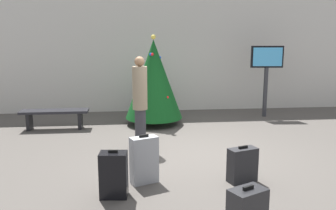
# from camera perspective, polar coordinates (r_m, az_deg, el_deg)

# --- Properties ---
(ground_plane) EXTENTS (16.00, 16.00, 0.00)m
(ground_plane) POSITION_cam_1_polar(r_m,az_deg,el_deg) (7.11, 4.37, -7.74)
(ground_plane) COLOR #514C47
(back_wall) EXTENTS (16.00, 0.20, 3.42)m
(back_wall) POSITION_cam_1_polar(r_m,az_deg,el_deg) (11.00, 0.50, 8.02)
(back_wall) COLOR beige
(back_wall) RESTS_ON ground_plane
(holiday_tree) EXTENTS (1.48, 1.48, 2.32)m
(holiday_tree) POSITION_cam_1_polar(r_m,az_deg,el_deg) (9.17, -2.31, 4.15)
(holiday_tree) COLOR #4C3319
(holiday_tree) RESTS_ON ground_plane
(flight_info_kiosk) EXTENTS (0.91, 0.16, 2.01)m
(flight_info_kiosk) POSITION_cam_1_polar(r_m,az_deg,el_deg) (10.47, 15.51, 5.85)
(flight_info_kiosk) COLOR #333338
(flight_info_kiosk) RESTS_ON ground_plane
(waiting_bench) EXTENTS (1.65, 0.44, 0.48)m
(waiting_bench) POSITION_cam_1_polar(r_m,az_deg,el_deg) (9.25, -17.68, -1.48)
(waiting_bench) COLOR black
(waiting_bench) RESTS_ON ground_plane
(traveller_0) EXTENTS (0.41, 0.41, 1.88)m
(traveller_0) POSITION_cam_1_polar(r_m,az_deg,el_deg) (7.23, -4.51, 0.84)
(traveller_0) COLOR #333338
(traveller_0) RESTS_ON ground_plane
(suitcase_0) EXTENTS (0.51, 0.35, 0.59)m
(suitcase_0) POSITION_cam_1_polar(r_m,az_deg,el_deg) (5.83, 11.83, -9.37)
(suitcase_0) COLOR #232326
(suitcase_0) RESTS_ON ground_plane
(suitcase_1) EXTENTS (0.47, 0.34, 0.78)m
(suitcase_1) POSITION_cam_1_polar(r_m,az_deg,el_deg) (5.64, -3.84, -8.78)
(suitcase_1) COLOR #9EA0A5
(suitcase_1) RESTS_ON ground_plane
(suitcase_2) EXTENTS (0.41, 0.30, 0.70)m
(suitcase_2) POSITION_cam_1_polar(r_m,az_deg,el_deg) (5.23, -8.69, -10.98)
(suitcase_2) COLOR black
(suitcase_2) RESTS_ON ground_plane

